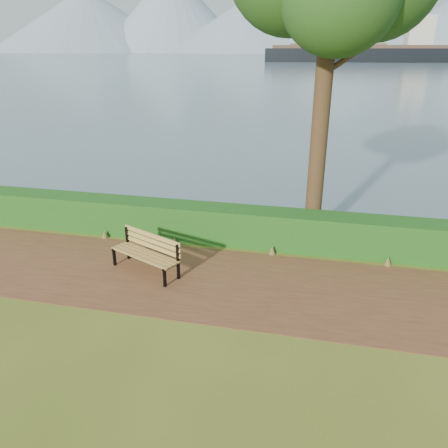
# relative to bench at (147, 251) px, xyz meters

# --- Properties ---
(ground) EXTENTS (140.00, 140.00, 0.00)m
(ground) POSITION_rel_bench_xyz_m (1.23, -0.48, -0.54)
(ground) COLOR #4E5D1A
(ground) RESTS_ON ground
(path) EXTENTS (40.00, 3.40, 0.01)m
(path) POSITION_rel_bench_xyz_m (1.23, -0.18, -0.53)
(path) COLOR brown
(path) RESTS_ON ground
(hedge) EXTENTS (32.00, 0.85, 1.00)m
(hedge) POSITION_rel_bench_xyz_m (1.23, 2.12, -0.04)
(hedge) COLOR #164714
(hedge) RESTS_ON ground
(water) EXTENTS (700.00, 510.00, 0.00)m
(water) POSITION_rel_bench_xyz_m (1.23, 259.52, -0.53)
(water) COLOR slate
(water) RESTS_ON ground
(mountains) EXTENTS (585.00, 190.00, 70.00)m
(mountains) POSITION_rel_bench_xyz_m (-7.94, 405.57, 27.16)
(mountains) COLOR #798EA1
(mountains) RESTS_ON ground
(bench) EXTENTS (1.92, 1.26, 0.93)m
(bench) POSITION_rel_bench_xyz_m (0.00, 0.00, 0.00)
(bench) COLOR black
(bench) RESTS_ON ground
(cargo_ship) EXTENTS (62.52, 15.35, 18.79)m
(cargo_ship) POSITION_rel_bench_xyz_m (14.67, 158.32, 2.26)
(cargo_ship) COLOR black
(cargo_ship) RESTS_ON ground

